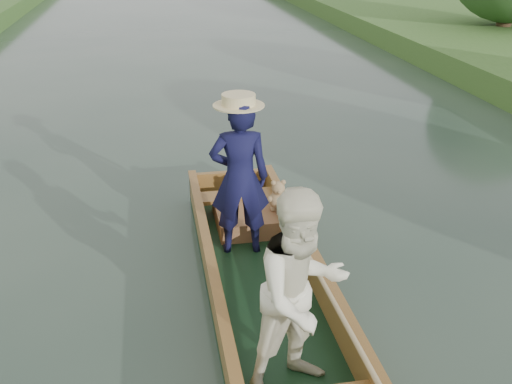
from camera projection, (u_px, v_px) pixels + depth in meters
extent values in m
plane|color=#283D30|center=(267.00, 306.00, 5.55)|extent=(120.00, 120.00, 0.00)
cylinder|color=#47331E|center=(506.00, 9.00, 17.26)|extent=(0.44, 0.44, 2.21)
cube|color=black|center=(267.00, 302.00, 5.53)|extent=(1.10, 5.00, 0.08)
cube|color=olive|center=(214.00, 291.00, 5.36)|extent=(0.08, 5.00, 0.32)
cube|color=olive|center=(319.00, 280.00, 5.53)|extent=(0.08, 5.00, 0.32)
cube|color=olive|center=(231.00, 182.00, 7.64)|extent=(1.10, 0.08, 0.32)
cube|color=olive|center=(214.00, 275.00, 5.29)|extent=(0.10, 5.00, 0.04)
cube|color=olive|center=(320.00, 264.00, 5.46)|extent=(0.10, 5.00, 0.04)
cube|color=olive|center=(237.00, 196.00, 7.12)|extent=(0.94, 0.30, 0.05)
imported|color=black|center=(240.00, 178.00, 6.01)|extent=(0.67, 0.47, 1.73)
cylinder|color=beige|center=(239.00, 102.00, 5.66)|extent=(0.52, 0.52, 0.12)
imported|color=white|center=(301.00, 294.00, 4.15)|extent=(0.98, 0.88, 1.67)
cube|color=#984131|center=(251.00, 216.00, 6.87)|extent=(0.85, 0.90, 0.22)
sphere|color=tan|center=(278.00, 200.00, 6.74)|extent=(0.22, 0.22, 0.22)
sphere|color=tan|center=(278.00, 188.00, 6.66)|extent=(0.16, 0.16, 0.16)
sphere|color=tan|center=(273.00, 183.00, 6.62)|extent=(0.06, 0.06, 0.06)
sphere|color=tan|center=(283.00, 182.00, 6.64)|extent=(0.06, 0.06, 0.06)
sphere|color=tan|center=(279.00, 192.00, 6.61)|extent=(0.06, 0.06, 0.06)
sphere|color=tan|center=(270.00, 199.00, 6.69)|extent=(0.08, 0.08, 0.08)
sphere|color=tan|center=(286.00, 198.00, 6.72)|extent=(0.08, 0.08, 0.08)
sphere|color=tan|center=(274.00, 209.00, 6.74)|extent=(0.09, 0.09, 0.09)
sphere|color=tan|center=(283.00, 208.00, 6.75)|extent=(0.09, 0.09, 0.09)
cylinder|color=silver|center=(223.00, 195.00, 7.08)|extent=(0.07, 0.07, 0.01)
cylinder|color=silver|center=(223.00, 192.00, 7.06)|extent=(0.01, 0.01, 0.08)
ellipsoid|color=silver|center=(223.00, 188.00, 7.04)|extent=(0.09, 0.09, 0.05)
cylinder|color=tan|center=(317.00, 272.00, 5.26)|extent=(0.04, 3.83, 0.18)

